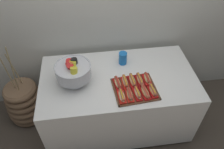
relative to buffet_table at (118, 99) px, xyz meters
name	(u,v)px	position (x,y,z in m)	size (l,w,h in m)	color
ground_plane	(117,120)	(0.00, 0.00, -0.40)	(10.00, 10.00, 0.00)	#4C4238
back_wall	(111,3)	(0.00, 0.55, 0.90)	(6.00, 0.10, 2.60)	beige
buffet_table	(118,99)	(0.00, 0.00, 0.00)	(1.59, 0.86, 0.77)	white
floor_vase	(25,102)	(-1.10, 0.23, -0.15)	(0.46, 0.46, 1.11)	brown
serving_tray	(135,89)	(0.13, -0.19, 0.37)	(0.43, 0.39, 0.01)	#56331E
hot_dog_0	(122,96)	(-0.01, -0.28, 0.40)	(0.07, 0.16, 0.06)	red
hot_dog_1	(130,95)	(0.06, -0.28, 0.40)	(0.06, 0.16, 0.06)	red
hot_dog_2	(137,93)	(0.13, -0.27, 0.40)	(0.07, 0.16, 0.06)	red
hot_dog_3	(145,92)	(0.21, -0.27, 0.40)	(0.09, 0.18, 0.06)	#B21414
hot_dog_4	(153,91)	(0.28, -0.26, 0.40)	(0.07, 0.16, 0.06)	red
hot_dog_5	(118,83)	(-0.03, -0.12, 0.40)	(0.08, 0.17, 0.06)	#B21414
hot_dog_6	(125,82)	(0.05, -0.11, 0.40)	(0.06, 0.17, 0.06)	red
hot_dog_7	(133,81)	(0.12, -0.11, 0.40)	(0.08, 0.18, 0.06)	#B21414
hot_dog_8	(140,80)	(0.20, -0.10, 0.40)	(0.07, 0.17, 0.06)	#B21414
hot_dog_9	(147,79)	(0.27, -0.10, 0.40)	(0.07, 0.16, 0.06)	red
punch_bowl	(73,71)	(-0.44, -0.01, 0.51)	(0.35, 0.35, 0.27)	silver
cup_stack	(123,58)	(0.08, 0.21, 0.43)	(0.09, 0.09, 0.14)	blue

